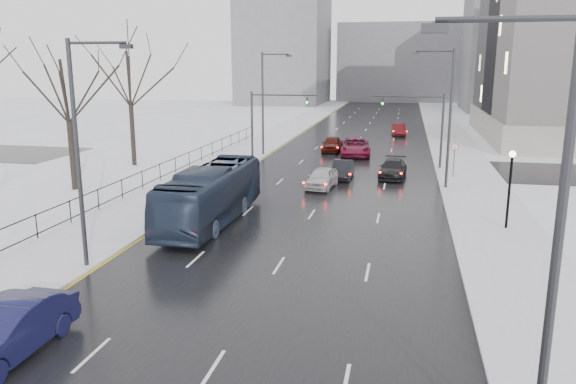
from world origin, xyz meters
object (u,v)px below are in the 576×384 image
Objects in this scene: mast_signal_right at (430,122)px; sedan_center_far at (332,144)px; streetlight_l_far at (265,99)px; sedan_right_far at (393,169)px; lamppost_r_mid at (510,178)px; sedan_right_distant at (399,130)px; streetlight_r_near at (546,238)px; mast_signal_left at (263,118)px; bus at (211,194)px; streetlight_r_mid at (447,112)px; streetlight_l_near at (81,144)px; no_uturn_sign at (455,150)px; sedan_right_cross at (355,147)px; tree_park_e at (135,166)px; tree_park_d at (75,191)px; sedan_center_near at (322,178)px; sedan_right_near at (343,170)px; sedan_left_near at (7,331)px.

sedan_center_far is (-9.39, 7.90, -3.28)m from mast_signal_right.
streetlight_l_far reaches higher than sedan_right_far.
sedan_right_far is (-6.50, 13.42, -2.19)m from lamppost_r_mid.
sedan_right_far is at bearing -95.23° from sedan_right_distant.
sedan_right_distant is at bearing 93.45° from streetlight_r_near.
lamppost_r_mid is 0.87× the size of sedan_right_far.
sedan_right_distant is (-3.67, 60.80, -4.84)m from streetlight_r_near.
mast_signal_left is 0.56× the size of bus.
streetlight_r_mid reaches higher than bus.
mast_signal_left is at bearing 112.18° from streetlight_r_near.
streetlight_l_near is 29.81m from no_uturn_sign.
streetlight_l_near is at bearing -90.00° from streetlight_l_far.
mast_signal_right is 1.06× the size of sedan_right_cross.
sedan_right_far is at bearing -1.48° from tree_park_e.
bus is (12.42, -5.74, 1.65)m from tree_park_d.
streetlight_r_near reaches higher than sedan_right_far.
mast_signal_left is at bearing 166.40° from no_uturn_sign.
streetlight_l_far reaches higher than sedan_center_near.
streetlight_r_near and streetlight_l_far have the same top height.
mast_signal_left is at bearing -122.64° from sedan_right_distant.
tree_park_d is 26.98m from sedan_center_far.
sedan_center_near is at bearing -150.48° from no_uturn_sign.
sedan_right_cross is 3.38m from sedan_center_far.
no_uturn_sign reaches higher than sedan_center_far.
tree_park_e is 12.29m from mast_signal_left.
sedan_center_near is at bearing 14.60° from tree_park_d.
lamppost_r_mid is at bearing -48.94° from streetlight_l_far.
tree_park_e is 18.55m from sedan_center_near.
streetlight_l_far is (-16.33, 42.00, 0.00)m from streetlight_r_near.
sedan_center_near reaches higher than sedan_right_distant.
sedan_right_far is (3.91, 1.13, 0.01)m from sedan_right_near.
mast_signal_left is 13.12m from sedan_right_far.
streetlight_l_near reaches higher than sedan_center_far.
streetlight_l_near is at bearing -129.24° from streetlight_r_mid.
mast_signal_right is at bearing 91.27° from streetlight_r_near.
bus is (-16.38, -1.74, -1.29)m from lamppost_r_mid.
streetlight_l_far is at bearing 101.87° from mast_signal_left.
sedan_right_cross is at bearing 131.60° from no_uturn_sign.
mast_signal_right is 1.00× the size of mast_signal_left.
streetlight_l_far is at bearing 149.47° from sedan_right_far.
sedan_center_near is (5.96, 26.14, -0.11)m from sedan_left_near.
bus is (-14.58, -15.74, -0.65)m from no_uturn_sign.
bus is at bearing -132.81° from no_uturn_sign.
sedan_right_near is at bearing -103.03° from sedan_right_distant.
sedan_right_near is 0.96× the size of sedan_right_distant.
streetlight_l_near and streetlight_l_far have the same top height.
lamppost_r_mid is at bearing -30.83° from sedan_center_near.
tree_park_d reaches higher than sedan_right_far.
sedan_center_near is at bearing 77.59° from sedan_left_near.
streetlight_l_far is 23.18m from sedan_right_distant.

